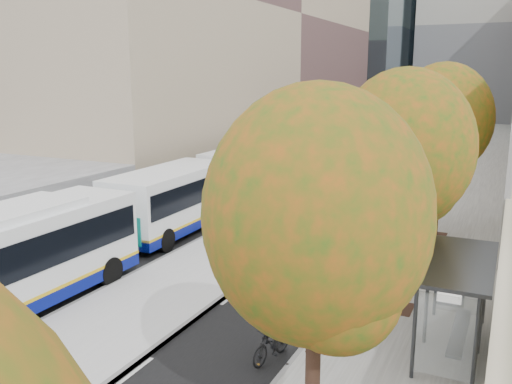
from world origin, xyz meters
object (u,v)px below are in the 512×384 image
Objects in this scene: bus_far at (227,179)px; cyclist at (272,333)px; distant_car at (378,138)px; bus_shelter at (463,277)px.

cyclist is (9.09, -14.24, -0.93)m from bus_far.
distant_car is (0.87, 33.46, -1.11)m from bus_far.
cyclist is at bearing -149.98° from bus_shelter.
cyclist is at bearing -58.43° from bus_far.
bus_shelter is 17.87m from bus_far.
bus_shelter is 5.30m from cyclist.
bus_far is at bearing 134.68° from cyclist.
cyclist is 48.41m from distant_car.
cyclist is at bearing -76.89° from distant_car.
distant_car is at bearing 87.53° from bus_far.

